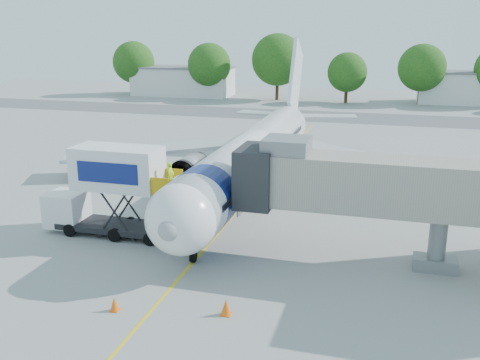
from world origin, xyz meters
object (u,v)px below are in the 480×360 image
(aircraft, at_px, (255,154))
(catering_hiloader, at_px, (109,191))
(jet_bridge, at_px, (352,184))
(ground_tug, at_px, (158,331))

(aircraft, xyz_separation_m, catering_hiloader, (-6.27, -11.12, -0.19))
(jet_bridge, distance_m, ground_tug, 12.78)
(catering_hiloader, relative_size, ground_tug, 2.41)
(jet_bridge, relative_size, catering_hiloader, 1.64)
(jet_bridge, xyz_separation_m, ground_tug, (-6.50, -10.38, -3.65))
(ground_tug, bearing_deg, aircraft, 83.83)
(aircraft, relative_size, ground_tug, 10.70)
(catering_hiloader, bearing_deg, ground_tug, -53.20)
(aircraft, xyz_separation_m, jet_bridge, (7.99, -11.12, 1.39))
(jet_bridge, bearing_deg, catering_hiloader, -179.99)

